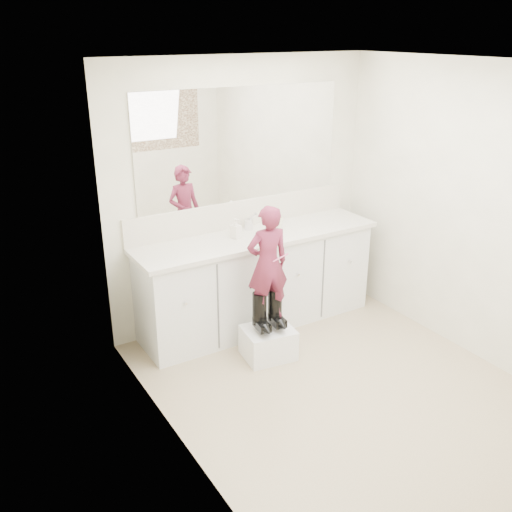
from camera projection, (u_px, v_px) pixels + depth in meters
floor at (339, 387)px, 4.43m from camera, size 3.00×3.00×0.00m
ceiling at (360, 62)px, 3.54m from camera, size 3.00×3.00×0.00m
wall_back at (241, 193)px, 5.18m from camera, size 2.60×0.00×2.60m
wall_left at (177, 283)px, 3.36m from camera, size 0.00×3.00×3.00m
wall_right at (473, 214)px, 4.61m from camera, size 0.00×3.00×3.00m
vanity_cabinet at (257, 282)px, 5.25m from camera, size 2.20×0.55×0.85m
countertop at (258, 237)px, 5.07m from camera, size 2.28×0.58×0.04m
backsplash at (242, 213)px, 5.24m from camera, size 2.28×0.03×0.25m
mirror at (242, 145)px, 5.00m from camera, size 2.00×0.02×1.00m
faucet at (249, 224)px, 5.18m from camera, size 0.08×0.08×0.10m
cup at (277, 222)px, 5.23m from camera, size 0.13×0.13×0.10m
soap_bottle at (236, 228)px, 4.96m from camera, size 0.10×0.10×0.17m
step_stool at (268, 343)px, 4.80m from camera, size 0.45×0.39×0.26m
boot_left at (260, 312)px, 4.67m from camera, size 0.16×0.24×0.34m
boot_right at (275, 308)px, 4.74m from camera, size 0.16×0.24×0.34m
toddler at (268, 264)px, 4.55m from camera, size 0.38×0.28×0.97m
toothbrush at (281, 258)px, 4.50m from camera, size 0.14×0.03×0.06m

